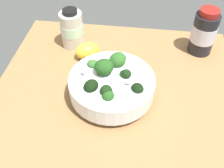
{
  "coord_description": "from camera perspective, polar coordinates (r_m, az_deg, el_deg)",
  "views": [
    {
      "loc": [
        5.51,
        -47.21,
        52.61
      ],
      "look_at": [
        -0.76,
        0.41,
        4.0
      ],
      "focal_mm": 43.13,
      "sensor_mm": 36.0,
      "label": 1
    }
  ],
  "objects": [
    {
      "name": "bowl_of_broccoli",
      "position": [
        0.68,
        -0.05,
        0.14
      ],
      "size": [
        21.71,
        21.71,
        10.58
      ],
      "color": "white",
      "rests_on": "ground_plane"
    },
    {
      "name": "bottle_short",
      "position": [
        0.85,
        -8.5,
        11.48
      ],
      "size": [
        6.98,
        6.98,
        12.47
      ],
      "color": "beige",
      "rests_on": "ground_plane"
    },
    {
      "name": "ground_plane",
      "position": [
        0.72,
        0.55,
        -3.52
      ],
      "size": [
        65.45,
        65.45,
        3.57
      ],
      "primitive_type": "cube",
      "color": "#996D42"
    },
    {
      "name": "lemon_wedge",
      "position": [
        0.81,
        -5.27,
        7.03
      ],
      "size": [
        8.77,
        8.07,
        4.97
      ],
      "primitive_type": "ellipsoid",
      "rotation": [
        0.0,
        0.0,
        3.69
      ],
      "color": "yellow",
      "rests_on": "ground_plane"
    },
    {
      "name": "bottle_tall",
      "position": [
        0.85,
        18.89,
        10.32
      ],
      "size": [
        7.28,
        7.28,
        14.28
      ],
      "color": "black",
      "rests_on": "ground_plane"
    }
  ]
}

